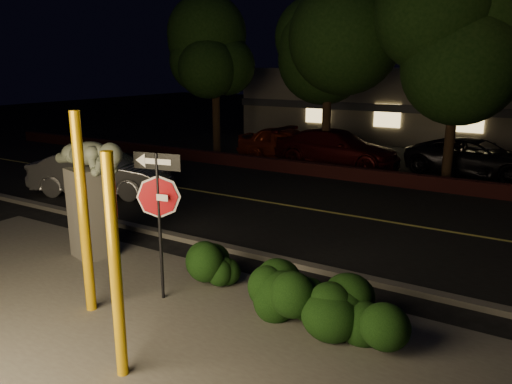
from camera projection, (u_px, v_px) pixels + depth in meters
ground at (353, 190)px, 17.28m from camera, size 90.00×90.00×0.00m
patio at (112, 328)px, 8.20m from camera, size 14.00×6.00×0.02m
road at (317, 210)px, 14.80m from camera, size 80.00×8.00×0.01m
lane_marking at (317, 210)px, 14.80m from camera, size 80.00×0.12×0.00m
curb at (242, 251)px, 11.40m from camera, size 80.00×0.25×0.12m
brick_wall at (367, 176)px, 18.29m from camera, size 40.00×0.35×0.50m
parking_lot at (408, 158)px, 23.06m from camera, size 40.00×12.00×0.01m
building at (448, 103)px, 29.16m from camera, size 22.00×10.20×4.00m
tree_far_a at (215, 38)px, 22.48m from camera, size 4.60×4.60×7.43m
tree_far_b at (330, 16)px, 19.68m from camera, size 5.20×5.20×8.41m
tree_far_c at (461, 20)px, 16.92m from camera, size 4.80×4.80×7.84m
yellow_pole_left at (84, 215)px, 8.39m from camera, size 0.18×0.18×3.50m
yellow_pole_right at (115, 269)px, 6.58m from camera, size 0.16×0.16×3.17m
signpost at (158, 197)px, 8.76m from camera, size 0.92×0.21×2.73m
sculpture at (90, 185)px, 10.86m from camera, size 2.53×1.27×2.71m
hedge_center at (226, 267)px, 9.58m from camera, size 1.79×1.03×0.88m
hedge_right at (289, 288)px, 8.42m from camera, size 1.79×1.18×1.08m
hedge_far_right at (365, 307)px, 7.74m from camera, size 1.70×1.15×1.12m
silver_sedan at (100, 172)px, 16.49m from camera, size 4.79×3.10×1.49m
parked_car_red at (287, 144)px, 22.34m from camera, size 4.60×2.15×1.52m
parked_car_darkred at (336, 148)px, 21.05m from camera, size 5.38×2.23×1.56m
parked_car_dark at (476, 158)px, 19.23m from camera, size 5.42×2.95×1.44m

